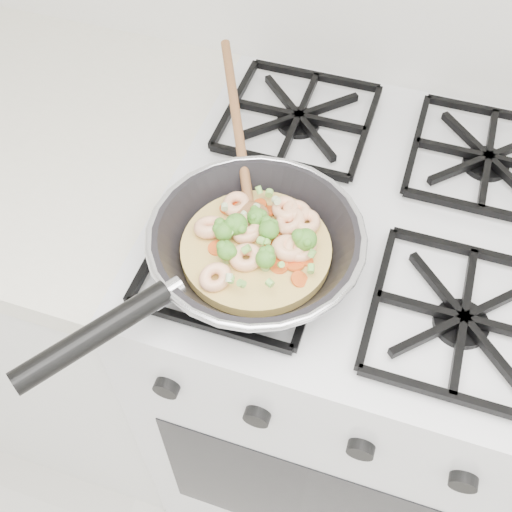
% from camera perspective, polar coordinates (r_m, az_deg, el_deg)
% --- Properties ---
extents(stove, '(0.60, 0.60, 0.92)m').
position_cam_1_polar(stove, '(1.29, 7.43, -9.00)').
color(stove, silver).
rests_on(stove, ground).
extents(skillet, '(0.34, 0.60, 0.10)m').
position_cam_1_polar(skillet, '(0.80, -0.30, 1.07)').
color(skillet, black).
rests_on(skillet, stove).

